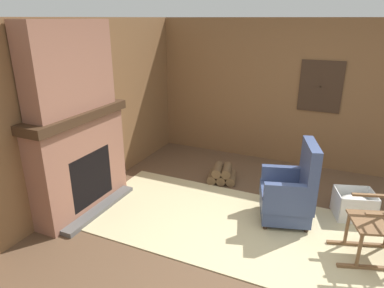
{
  "coord_description": "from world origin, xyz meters",
  "views": [
    {
      "loc": [
        0.46,
        -3.06,
        2.39
      ],
      "look_at": [
        -1.2,
        0.59,
        0.9
      ],
      "focal_mm": 32.0,
      "sensor_mm": 36.0,
      "label": 1
    }
  ],
  "objects_px": {
    "armchair": "(290,194)",
    "storage_case": "(93,98)",
    "rocking_chair": "(382,226)",
    "decorative_plate_on_mantel": "(72,100)",
    "oil_lamp_vase": "(55,109)",
    "firewood_stack": "(222,174)",
    "laundry_basket": "(354,204)"
  },
  "relations": [
    {
      "from": "oil_lamp_vase",
      "to": "decorative_plate_on_mantel",
      "type": "bearing_deg",
      "value": 93.74
    },
    {
      "from": "armchair",
      "to": "decorative_plate_on_mantel",
      "type": "xyz_separation_m",
      "value": [
        -2.57,
        -0.75,
        1.07
      ]
    },
    {
      "from": "armchair",
      "to": "oil_lamp_vase",
      "type": "xyz_separation_m",
      "value": [
        -2.55,
        -1.05,
        1.03
      ]
    },
    {
      "from": "laundry_basket",
      "to": "oil_lamp_vase",
      "type": "bearing_deg",
      "value": -155.79
    },
    {
      "from": "storage_case",
      "to": "oil_lamp_vase",
      "type": "bearing_deg",
      "value": -90.01
    },
    {
      "from": "firewood_stack",
      "to": "storage_case",
      "type": "distance_m",
      "value": 2.21
    },
    {
      "from": "rocking_chair",
      "to": "laundry_basket",
      "type": "xyz_separation_m",
      "value": [
        -0.23,
        0.78,
        -0.23
      ]
    },
    {
      "from": "rocking_chair",
      "to": "oil_lamp_vase",
      "type": "xyz_separation_m",
      "value": [
        -3.52,
        -0.7,
        1.0
      ]
    },
    {
      "from": "rocking_chair",
      "to": "laundry_basket",
      "type": "bearing_deg",
      "value": -91.96
    },
    {
      "from": "armchair",
      "to": "firewood_stack",
      "type": "relative_size",
      "value": 2.06
    },
    {
      "from": "armchair",
      "to": "rocking_chair",
      "type": "relative_size",
      "value": 0.9
    },
    {
      "from": "armchair",
      "to": "storage_case",
      "type": "relative_size",
      "value": 4.46
    },
    {
      "from": "rocking_chair",
      "to": "oil_lamp_vase",
      "type": "distance_m",
      "value": 3.73
    },
    {
      "from": "rocking_chair",
      "to": "firewood_stack",
      "type": "relative_size",
      "value": 2.29
    },
    {
      "from": "rocking_chair",
      "to": "firewood_stack",
      "type": "bearing_deg",
      "value": -44.84
    },
    {
      "from": "armchair",
      "to": "decorative_plate_on_mantel",
      "type": "height_order",
      "value": "decorative_plate_on_mantel"
    },
    {
      "from": "armchair",
      "to": "laundry_basket",
      "type": "relative_size",
      "value": 1.86
    },
    {
      "from": "armchair",
      "to": "rocking_chair",
      "type": "bearing_deg",
      "value": 143.37
    },
    {
      "from": "firewood_stack",
      "to": "oil_lamp_vase",
      "type": "bearing_deg",
      "value": -129.57
    },
    {
      "from": "decorative_plate_on_mantel",
      "to": "firewood_stack",
      "type": "bearing_deg",
      "value": 44.52
    },
    {
      "from": "laundry_basket",
      "to": "decorative_plate_on_mantel",
      "type": "relative_size",
      "value": 2.26
    },
    {
      "from": "storage_case",
      "to": "decorative_plate_on_mantel",
      "type": "xyz_separation_m",
      "value": [
        -0.02,
        -0.34,
        0.04
      ]
    },
    {
      "from": "rocking_chair",
      "to": "storage_case",
      "type": "distance_m",
      "value": 3.66
    },
    {
      "from": "armchair",
      "to": "firewood_stack",
      "type": "xyz_separation_m",
      "value": [
        -1.12,
        0.68,
        -0.26
      ]
    },
    {
      "from": "laundry_basket",
      "to": "decorative_plate_on_mantel",
      "type": "bearing_deg",
      "value": -160.49
    },
    {
      "from": "rocking_chair",
      "to": "decorative_plate_on_mantel",
      "type": "height_order",
      "value": "decorative_plate_on_mantel"
    },
    {
      "from": "armchair",
      "to": "decorative_plate_on_mantel",
      "type": "distance_m",
      "value": 2.88
    },
    {
      "from": "firewood_stack",
      "to": "oil_lamp_vase",
      "type": "relative_size",
      "value": 2.18
    },
    {
      "from": "firewood_stack",
      "to": "oil_lamp_vase",
      "type": "height_order",
      "value": "oil_lamp_vase"
    },
    {
      "from": "laundry_basket",
      "to": "armchair",
      "type": "bearing_deg",
      "value": -150.06
    },
    {
      "from": "oil_lamp_vase",
      "to": "storage_case",
      "type": "distance_m",
      "value": 0.65
    },
    {
      "from": "laundry_basket",
      "to": "storage_case",
      "type": "relative_size",
      "value": 2.39
    }
  ]
}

